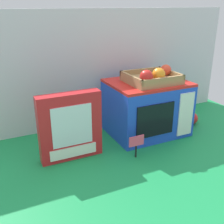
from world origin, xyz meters
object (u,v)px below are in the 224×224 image
Objects in this scene: toy_microwave at (147,107)px; food_groups_crate at (152,78)px; cookie_set_box at (70,127)px; price_sign at (136,143)px; loose_toy_apple at (192,118)px.

toy_microwave is 1.58× the size of food_groups_crate.
price_sign is (0.25, -0.12, -0.08)m from cookie_set_box.
food_groups_crate is 0.45m from cookie_set_box.
cookie_set_box reaches higher than toy_microwave.
loose_toy_apple is at bearing 21.12° from price_sign.
price_sign is (-0.17, -0.20, -0.07)m from toy_microwave.
food_groups_crate is at bearing -178.66° from loose_toy_apple.
loose_toy_apple is at bearing -5.70° from toy_microwave.
food_groups_crate is 3.49× the size of loose_toy_apple.
toy_microwave is at bearing 93.15° from food_groups_crate.
food_groups_crate is at bearing 43.63° from price_sign.
food_groups_crate is at bearing -86.85° from toy_microwave.
toy_microwave is 0.43m from cookie_set_box.
food_groups_crate reaches higher than toy_microwave.
food_groups_crate is 2.33× the size of price_sign.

